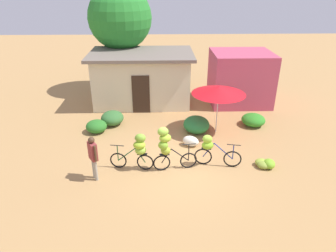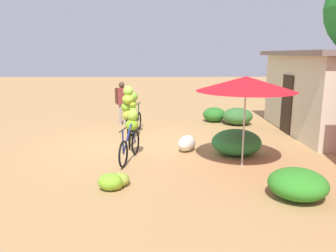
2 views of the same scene
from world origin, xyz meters
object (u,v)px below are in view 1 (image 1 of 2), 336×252
Objects in this scene: market_umbrella at (219,90)px; produce_sack at (191,141)px; bicycle_near_pile at (167,146)px; banana_pile_on_ground at (266,164)px; shop_pink at (240,78)px; bicycle_leftmost at (138,149)px; tree_behind_building at (120,18)px; person_vendor at (93,154)px; bicycle_center_loaded at (212,148)px; building_low at (142,78)px.

market_umbrella is 3.38× the size of produce_sack.
market_umbrella is 2.56m from produce_sack.
bicycle_near_pile is (-2.33, -3.06, -0.99)m from market_umbrella.
banana_pile_on_ground is at bearing -65.42° from market_umbrella.
bicycle_leftmost is at bearing -128.23° from shop_pink.
shop_pink is 0.52× the size of tree_behind_building.
bicycle_center_loaded is at bearing 10.21° from person_vendor.
bicycle_center_loaded is at bearing 174.92° from banana_pile_on_ground.
person_vendor is at bearing -132.95° from shop_pink.
market_umbrella is at bearing 52.72° from bicycle_near_pile.
person_vendor is (-0.09, -9.36, -3.32)m from tree_behind_building.
tree_behind_building reaches higher than building_low.
building_low reaches higher than bicycle_near_pile.
building_low is at bearing 178.13° from shop_pink.
tree_behind_building reaches higher than market_umbrella.
shop_pink is 4.21m from market_umbrella.
banana_pile_on_ground is 0.46× the size of person_vendor.
market_umbrella is (4.77, -5.82, -2.32)m from tree_behind_building.
person_vendor reaches higher than bicycle_leftmost.
person_vendor is at bearing -169.79° from bicycle_center_loaded.
shop_pink is 8.55m from bicycle_leftmost.
shop_pink reaches higher than building_low.
market_umbrella is 3.15m from bicycle_center_loaded.
building_low is 5.43m from shop_pink.
building_low is at bearing -57.30° from tree_behind_building.
bicycle_leftmost is at bearing 20.68° from person_vendor.
building_low reaches higher than banana_pile_on_ground.
banana_pile_on_ground is at bearing 5.25° from person_vendor.
tree_behind_building is at bearing 162.46° from shop_pink.
shop_pink reaches higher than banana_pile_on_ground.
bicycle_near_pile is (1.20, -6.95, -0.40)m from building_low.
shop_pink is at bearing 58.01° from bicycle_near_pile.
market_umbrella is at bearing -47.76° from building_low.
person_vendor is at bearing -143.84° from market_umbrella.
bicycle_center_loaded is (4.09, -8.61, -3.61)m from tree_behind_building.
tree_behind_building is at bearing 129.34° from market_umbrella.
market_umbrella is 1.45× the size of bicycle_leftmost.
bicycle_leftmost is at bearing -81.05° from tree_behind_building.
banana_pile_on_ground is 1.08× the size of produce_sack.
produce_sack is (-1.28, -1.29, -1.80)m from market_umbrella.
building_low reaches higher than produce_sack.
building_low is at bearing 132.24° from market_umbrella.
tree_behind_building reaches higher than bicycle_near_pile.
person_vendor is at bearing -90.54° from tree_behind_building.
bicycle_leftmost is 2.78m from produce_sack.
shop_pink is 7.03m from bicycle_center_loaded.
building_low is at bearing 99.79° from bicycle_near_pile.
market_umbrella is at bearing 41.50° from bicycle_leftmost.
bicycle_leftmost is (-5.28, -6.70, -0.55)m from shop_pink.
shop_pink is 4.57× the size of produce_sack.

